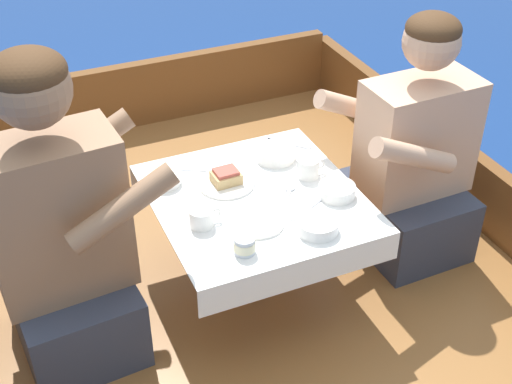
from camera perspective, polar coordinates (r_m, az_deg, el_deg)
ground_plane at (r=2.74m, az=0.62°, el=-12.51°), size 60.00×60.00×0.00m
boat_deck at (r=2.65m, az=0.64°, el=-10.69°), size 2.05×2.92×0.25m
gunwale_starboard at (r=2.94m, az=18.66°, el=-0.91°), size 0.06×2.92×0.28m
bow_coaming at (r=3.59m, az=-8.81°, el=7.87°), size 1.93×0.06×0.32m
cockpit_table at (r=2.38m, az=-0.00°, el=-1.28°), size 0.67×0.71×0.41m
person_port at (r=2.22m, az=-15.24°, el=-3.61°), size 0.54×0.47×1.04m
person_starboard at (r=2.66m, az=12.40°, el=2.33°), size 0.53×0.45×0.94m
plate_sandwich at (r=2.42m, az=-2.39°, el=0.71°), size 0.19×0.19×0.01m
plate_bread at (r=2.23m, az=0.24°, el=-2.52°), size 0.16×0.16×0.01m
sandwich at (r=2.40m, az=-2.41°, el=1.25°), size 0.09×0.08×0.05m
bowl_port_near at (r=2.43m, az=-7.35°, el=1.14°), size 0.11×0.11×0.04m
bowl_starboard_near at (r=2.36m, az=6.50°, el=0.16°), size 0.12×0.12×0.04m
bowl_center_far at (r=2.54m, az=1.55°, el=3.14°), size 0.14×0.14×0.04m
bowl_port_far at (r=2.20m, az=4.95°, el=-2.63°), size 0.13×0.13×0.04m
coffee_cup_port at (r=2.45m, az=4.20°, el=1.98°), size 0.10×0.08×0.07m
coffee_cup_starboard at (r=2.22m, az=-4.33°, el=-2.06°), size 0.10×0.08×0.06m
tin_can at (r=2.11m, az=-0.92°, el=-4.27°), size 0.07×0.07×0.05m
utensil_spoon_center at (r=2.36m, az=2.49°, el=-0.32°), size 0.13×0.13×0.01m
utensil_spoon_starboard at (r=2.32m, az=4.62°, el=-0.99°), size 0.16×0.08×0.01m
utensil_spoon_port at (r=2.50m, az=-5.49°, el=1.80°), size 0.16×0.09×0.01m
utensil_fork_starboard at (r=2.64m, az=2.27°, el=3.96°), size 0.13×0.14×0.00m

